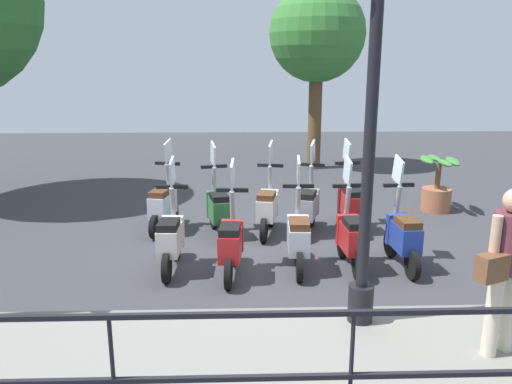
% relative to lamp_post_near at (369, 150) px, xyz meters
% --- Properties ---
extents(ground_plane, '(28.00, 28.00, 0.00)m').
position_rel_lamp_post_near_xyz_m(ground_plane, '(2.40, 0.52, -1.98)').
color(ground_plane, '#38383D').
extents(promenade_walkway, '(2.20, 20.00, 0.15)m').
position_rel_lamp_post_near_xyz_m(promenade_walkway, '(-0.75, 0.52, -1.90)').
color(promenade_walkway, gray).
rests_on(promenade_walkway, ground_plane).
extents(fence_railing, '(0.04, 16.03, 1.07)m').
position_rel_lamp_post_near_xyz_m(fence_railing, '(-1.80, 0.52, -1.07)').
color(fence_railing, black).
rests_on(fence_railing, promenade_walkway).
extents(lamp_post_near, '(0.26, 0.90, 4.14)m').
position_rel_lamp_post_near_xyz_m(lamp_post_near, '(0.00, 0.00, 0.00)').
color(lamp_post_near, black).
rests_on(lamp_post_near, promenade_walkway).
extents(pedestrian_with_bag, '(0.48, 0.61, 1.59)m').
position_rel_lamp_post_near_xyz_m(pedestrian_with_bag, '(-0.65, -1.13, -0.90)').
color(pedestrian_with_bag, beige).
rests_on(pedestrian_with_bag, promenade_walkway).
extents(tree_distant, '(2.51, 2.51, 4.83)m').
position_rel_lamp_post_near_xyz_m(tree_distant, '(8.77, -0.78, 1.55)').
color(tree_distant, brown).
rests_on(tree_distant, ground_plane).
extents(potted_palm, '(1.06, 0.66, 1.05)m').
position_rel_lamp_post_near_xyz_m(potted_palm, '(4.53, -2.57, -1.53)').
color(potted_palm, '#9E5B3D').
rests_on(potted_palm, ground_plane).
extents(scooter_near_0, '(1.23, 0.44, 1.54)m').
position_rel_lamp_post_near_xyz_m(scooter_near_0, '(1.75, -1.00, -1.49)').
color(scooter_near_0, black).
rests_on(scooter_near_0, ground_plane).
extents(scooter_near_1, '(1.23, 0.44, 1.54)m').
position_rel_lamp_post_near_xyz_m(scooter_near_1, '(1.74, -0.28, -1.49)').
color(scooter_near_1, black).
rests_on(scooter_near_1, ground_plane).
extents(scooter_near_2, '(1.23, 0.44, 1.54)m').
position_rel_lamp_post_near_xyz_m(scooter_near_2, '(1.74, 0.46, -1.49)').
color(scooter_near_2, black).
rests_on(scooter_near_2, ground_plane).
extents(scooter_near_3, '(1.23, 0.44, 1.54)m').
position_rel_lamp_post_near_xyz_m(scooter_near_3, '(1.54, 1.38, -1.49)').
color(scooter_near_3, black).
rests_on(scooter_near_3, ground_plane).
extents(scooter_near_4, '(1.23, 0.44, 1.54)m').
position_rel_lamp_post_near_xyz_m(scooter_near_4, '(1.76, 2.21, -1.49)').
color(scooter_near_4, black).
rests_on(scooter_near_4, ground_plane).
extents(scooter_far_0, '(1.23, 0.44, 1.54)m').
position_rel_lamp_post_near_xyz_m(scooter_far_0, '(3.40, -0.63, -1.49)').
color(scooter_far_0, black).
rests_on(scooter_far_0, ground_plane).
extents(scooter_far_1, '(1.20, 0.55, 1.54)m').
position_rel_lamp_post_near_xyz_m(scooter_far_1, '(3.28, 0.12, -1.49)').
color(scooter_far_1, black).
rests_on(scooter_far_1, ground_plane).
extents(scooter_far_2, '(1.22, 0.49, 1.54)m').
position_rel_lamp_post_near_xyz_m(scooter_far_2, '(3.23, 0.80, -1.49)').
color(scooter_far_2, black).
rests_on(scooter_far_2, ground_plane).
extents(scooter_far_3, '(1.22, 0.51, 1.54)m').
position_rel_lamp_post_near_xyz_m(scooter_far_3, '(3.17, 1.63, -1.49)').
color(scooter_far_3, black).
rests_on(scooter_far_3, ground_plane).
extents(scooter_far_4, '(1.22, 0.50, 1.54)m').
position_rel_lamp_post_near_xyz_m(scooter_far_4, '(3.47, 2.57, -1.49)').
color(scooter_far_4, black).
rests_on(scooter_far_4, ground_plane).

